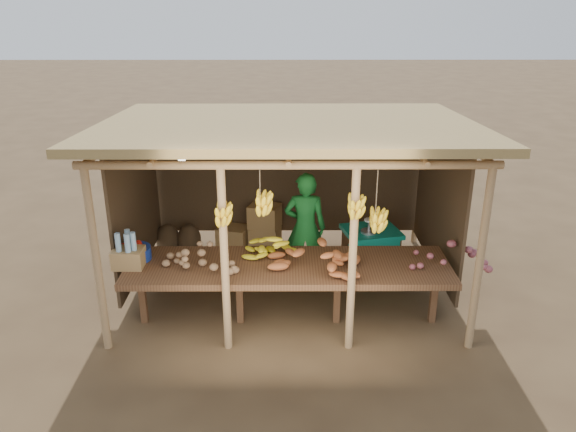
{
  "coord_description": "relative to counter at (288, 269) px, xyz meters",
  "views": [
    {
      "loc": [
        -0.03,
        -7.03,
        3.81
      ],
      "look_at": [
        0.0,
        0.0,
        1.05
      ],
      "focal_mm": 35.0,
      "sensor_mm": 36.0,
      "label": 1
    }
  ],
  "objects": [
    {
      "name": "banana_pile",
      "position": [
        -0.21,
        0.26,
        0.23
      ],
      "size": [
        0.61,
        0.38,
        0.35
      ],
      "primitive_type": null,
      "rotation": [
        0.0,
        0.0,
        -0.05
      ],
      "color": "yellow",
      "rests_on": "counter"
    },
    {
      "name": "bottle_box",
      "position": [
        -1.9,
        -0.05,
        0.23
      ],
      "size": [
        0.36,
        0.29,
        0.45
      ],
      "color": "#A17B48",
      "rests_on": "counter"
    },
    {
      "name": "potato_heap",
      "position": [
        -1.03,
        -0.08,
        0.24
      ],
      "size": [
        1.0,
        0.78,
        0.36
      ],
      "primitive_type": null,
      "rotation": [
        0.0,
        0.0,
        0.34
      ],
      "color": "#8F6B49",
      "rests_on": "counter"
    },
    {
      "name": "burlap_sacks",
      "position": [
        -1.75,
        2.15,
        -0.52
      ],
      "size": [
        0.72,
        0.38,
        0.51
      ],
      "color": "#493622",
      "rests_on": "ground"
    },
    {
      "name": "counter",
      "position": [
        0.0,
        0.0,
        0.0
      ],
      "size": [
        3.9,
        1.05,
        0.8
      ],
      "color": "brown",
      "rests_on": "ground"
    },
    {
      "name": "stall_structure",
      "position": [
        0.01,
        0.95,
        1.18
      ],
      "size": [
        4.7,
        3.5,
        2.43
      ],
      "color": "tan",
      "rests_on": "ground"
    },
    {
      "name": "tarp_crate",
      "position": [
        1.19,
        1.3,
        -0.37
      ],
      "size": [
        0.89,
        0.81,
        0.91
      ],
      "color": "brown",
      "rests_on": "ground"
    },
    {
      "name": "carton_stack",
      "position": [
        -0.53,
        2.15,
        -0.41
      ],
      "size": [
        1.06,
        0.49,
        0.74
      ],
      "color": "#A17B48",
      "rests_on": "ground"
    },
    {
      "name": "ground",
      "position": [
        -0.0,
        0.95,
        -0.74
      ],
      "size": [
        60.0,
        60.0,
        0.0
      ],
      "primitive_type": "plane",
      "color": "brown",
      "rests_on": "ground"
    },
    {
      "name": "vendor",
      "position": [
        0.24,
        1.12,
        0.06
      ],
      "size": [
        0.61,
        0.42,
        1.61
      ],
      "primitive_type": "imported",
      "rotation": [
        0.0,
        0.0,
        3.08
      ],
      "color": "#176927",
      "rests_on": "ground"
    },
    {
      "name": "tomato_basin",
      "position": [
        -1.9,
        0.15,
        0.15
      ],
      "size": [
        0.44,
        0.44,
        0.23
      ],
      "rotation": [
        0.0,
        0.0,
        0.14
      ],
      "color": "navy",
      "rests_on": "counter"
    },
    {
      "name": "onion_heap",
      "position": [
        1.9,
        0.02,
        0.24
      ],
      "size": [
        1.02,
        0.83,
        0.36
      ],
      "primitive_type": null,
      "rotation": [
        0.0,
        0.0,
        0.38
      ],
      "color": "#A34F57",
      "rests_on": "counter"
    },
    {
      "name": "sweet_potato_heap",
      "position": [
        0.36,
        -0.12,
        0.24
      ],
      "size": [
        1.11,
        0.72,
        0.36
      ],
      "primitive_type": null,
      "rotation": [
        0.0,
        0.0,
        -0.08
      ],
      "color": "#B05B2D",
      "rests_on": "counter"
    }
  ]
}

